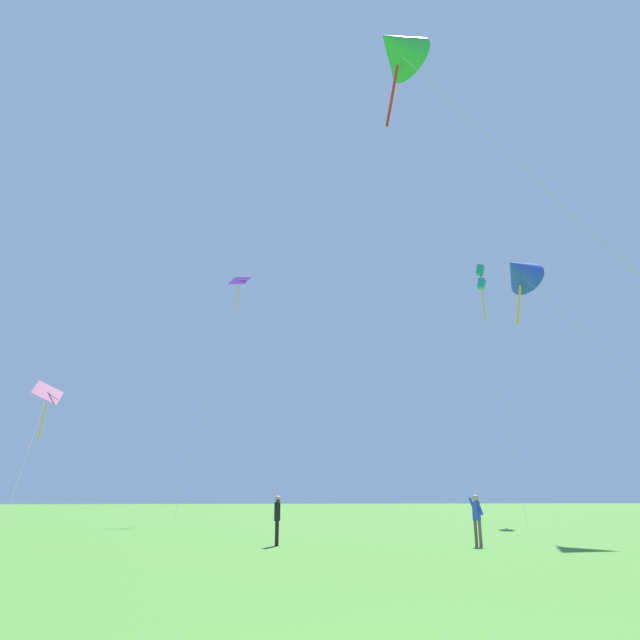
# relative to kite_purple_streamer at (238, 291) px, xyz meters

# --- Properties ---
(kite_purple_streamer) EXTENTS (4.67, 9.24, 18.96)m
(kite_purple_streamer) POSITION_rel_kite_purple_streamer_xyz_m (0.00, 0.00, 0.00)
(kite_purple_streamer) COLOR purple
(kite_purple_streamer) RESTS_ON ground_plane
(kite_green_small) EXTENTS (4.43, 8.13, 13.65)m
(kite_green_small) POSITION_rel_kite_purple_streamer_xyz_m (2.06, -32.32, -4.56)
(kite_green_small) COLOR green
(kite_green_small) RESTS_ON ground_plane
(kite_pink_low) EXTENTS (1.70, 8.66, 9.04)m
(kite_pink_low) POSITION_rel_kite_purple_streamer_xyz_m (-12.38, -3.24, -9.90)
(kite_pink_low) COLOR pink
(kite_pink_low) RESTS_ON ground_plane
(kite_teal_box) EXTENTS (3.08, 8.14, 19.15)m
(kite_teal_box) POSITION_rel_kite_purple_streamer_xyz_m (18.63, -5.09, 0.56)
(kite_teal_box) COLOR teal
(kite_teal_box) RESTS_ON ground_plane
(kite_blue_delta) EXTENTS (2.70, 12.56, 13.41)m
(kite_blue_delta) POSITION_rel_kite_purple_streamer_xyz_m (12.64, -20.02, -5.18)
(kite_blue_delta) COLOR blue
(kite_blue_delta) RESTS_ON ground_plane
(person_far_back) EXTENTS (0.32, 0.48, 1.57)m
(person_far_back) POSITION_rel_kite_purple_streamer_xyz_m (6.51, -25.88, -16.49)
(person_far_back) COLOR #665B4C
(person_far_back) RESTS_ON ground_plane
(person_foreground_watcher) EXTENTS (0.21, 0.49, 1.54)m
(person_foreground_watcher) POSITION_rel_kite_purple_streamer_xyz_m (0.20, -24.48, -16.51)
(person_foreground_watcher) COLOR black
(person_foreground_watcher) RESTS_ON ground_plane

